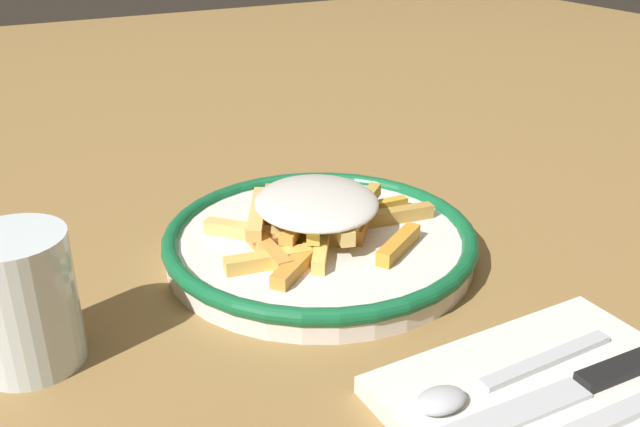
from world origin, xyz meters
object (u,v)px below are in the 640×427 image
(plate, at_px, (320,241))
(napkin, at_px, (560,405))
(knife, at_px, (586,383))
(spoon, at_px, (485,383))
(water_glass, at_px, (22,301))
(fries_heap, at_px, (317,213))

(plate, height_order, napkin, plate)
(knife, xyz_separation_m, spoon, (0.03, 0.05, 0.00))
(knife, bearing_deg, spoon, 62.71)
(plate, xyz_separation_m, water_glass, (-0.04, 0.23, 0.03))
(fries_heap, relative_size, spoon, 1.31)
(fries_heap, height_order, water_glass, water_glass)
(fries_heap, xyz_separation_m, napkin, (-0.24, -0.03, -0.03))
(plate, relative_size, water_glass, 2.86)
(napkin, height_order, water_glass, water_glass)
(fries_heap, height_order, spoon, fries_heap)
(fries_heap, distance_m, napkin, 0.25)
(knife, distance_m, water_glass, 0.35)
(water_glass, bearing_deg, plate, -80.96)
(knife, distance_m, spoon, 0.06)
(napkin, relative_size, spoon, 1.27)
(fries_heap, bearing_deg, water_glass, 100.40)
(knife, relative_size, water_glass, 2.30)
(plate, relative_size, napkin, 1.35)
(spoon, bearing_deg, fries_heap, -0.82)
(water_glass, bearing_deg, fries_heap, -79.60)
(plate, distance_m, spoon, 0.21)
(fries_heap, distance_m, water_glass, 0.24)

